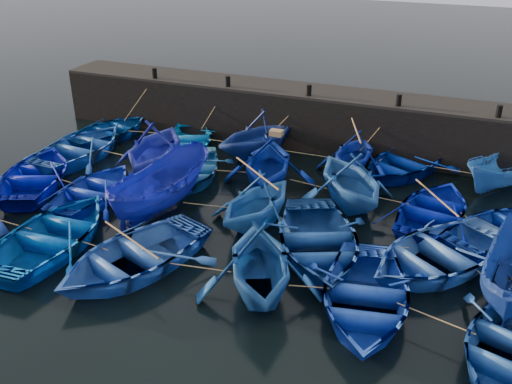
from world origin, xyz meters
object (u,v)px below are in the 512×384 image
at_px(boat_0, 111,130).
at_px(boat_8, 193,169).
at_px(boat_13, 37,174).
at_px(wooden_crate, 276,133).

xyz_separation_m(boat_0, boat_8, (5.91, -2.62, -0.01)).
height_order(boat_0, boat_13, boat_13).
xyz_separation_m(boat_8, boat_13, (-5.55, -3.01, 0.08)).
height_order(boat_8, wooden_crate, wooden_crate).
bearing_deg(boat_13, boat_0, -110.16).
bearing_deg(boat_0, boat_13, 109.61).
height_order(boat_0, boat_8, boat_0).
height_order(boat_13, wooden_crate, wooden_crate).
relative_size(boat_0, boat_13, 0.87).
distance_m(boat_13, wooden_crate, 9.87).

